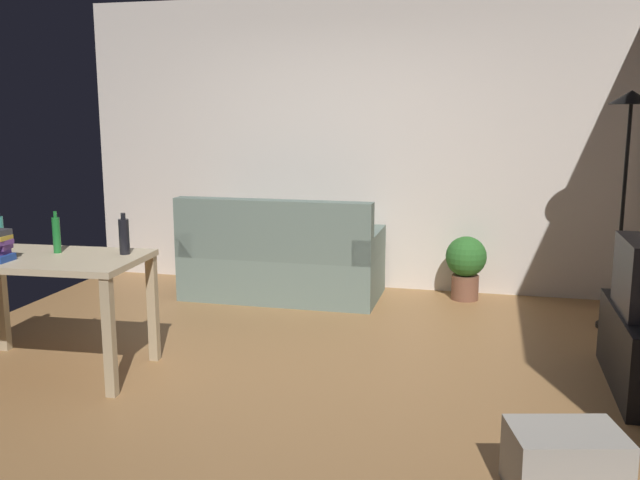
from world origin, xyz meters
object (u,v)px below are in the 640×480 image
at_px(couch, 282,264).
at_px(potted_plant, 466,263).
at_px(torchiere_lamp, 628,145).
at_px(storage_box, 565,462).
at_px(bottle_green, 56,234).
at_px(bottle_dark, 124,236).
at_px(desk, 48,273).

distance_m(couch, potted_plant, 1.64).
height_order(couch, torchiere_lamp, torchiere_lamp).
xyz_separation_m(storage_box, bottle_green, (-3.06, 0.89, 0.73)).
relative_size(potted_plant, bottle_dark, 2.14).
bearing_deg(desk, couch, 63.02).
bearing_deg(bottle_green, desk, -91.48).
relative_size(desk, storage_box, 2.58).
relative_size(potted_plant, storage_box, 1.19).
xyz_separation_m(potted_plant, bottle_green, (-2.52, -2.29, 0.55)).
height_order(potted_plant, storage_box, potted_plant).
distance_m(desk, bottle_green, 0.26).
bearing_deg(potted_plant, bottle_green, -137.81).
bearing_deg(bottle_green, torchiere_lamp, 24.90).
height_order(torchiere_lamp, desk, torchiere_lamp).
bearing_deg(potted_plant, couch, -169.04).
bearing_deg(bottle_dark, bottle_green, -171.80).
bearing_deg(potted_plant, torchiere_lamp, -26.64).
distance_m(couch, torchiere_lamp, 2.99).
distance_m(desk, bottle_dark, 0.53).
distance_m(desk, storage_box, 3.20).
xyz_separation_m(couch, potted_plant, (1.61, 0.31, 0.02)).
height_order(torchiere_lamp, bottle_green, torchiere_lamp).
bearing_deg(torchiere_lamp, storage_box, -103.34).
height_order(potted_plant, bottle_green, bottle_green).
height_order(couch, potted_plant, couch).
bearing_deg(couch, bottle_green, 65.24).
height_order(couch, storage_box, couch).
bearing_deg(storage_box, couch, 126.94).
xyz_separation_m(potted_plant, bottle_dark, (-2.08, -2.22, 0.55)).
height_order(desk, potted_plant, desk).
bearing_deg(torchiere_lamp, bottle_dark, -153.07).
relative_size(desk, bottle_green, 4.58).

